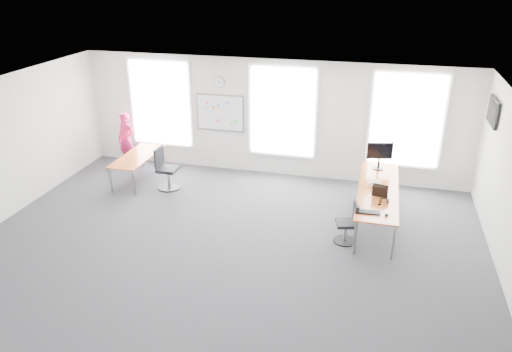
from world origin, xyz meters
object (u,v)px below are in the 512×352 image
(person, at_px, (126,140))
(keyboard, at_px, (368,212))
(desk_right, at_px, (378,191))
(chair_left, at_px, (166,171))
(monitor, at_px, (380,153))
(desk_left, at_px, (137,158))
(headphones, at_px, (384,201))
(chair_right, at_px, (348,225))

(person, bearing_deg, keyboard, -2.14)
(person, bearing_deg, desk_right, 7.45)
(chair_left, distance_m, keyboard, 5.17)
(desk_right, distance_m, chair_left, 5.09)
(chair_left, distance_m, monitor, 5.12)
(desk_right, height_order, desk_left, desk_right)
(desk_right, bearing_deg, headphones, -79.67)
(person, relative_size, monitor, 2.31)
(chair_right, relative_size, keyboard, 1.80)
(chair_right, distance_m, person, 6.70)
(desk_right, height_order, monitor, monitor)
(person, height_order, headphones, person)
(person, height_order, monitor, person)
(desk_left, bearing_deg, chair_right, -18.15)
(keyboard, bearing_deg, chair_left, 158.41)
(desk_right, bearing_deg, person, 166.83)
(desk_right, xyz_separation_m, monitor, (-0.04, 1.12, 0.44))
(desk_left, distance_m, monitor, 5.94)
(desk_left, relative_size, person, 1.21)
(desk_right, xyz_separation_m, chair_right, (-0.51, -1.04, -0.33))
(chair_left, height_order, person, person)
(chair_left, relative_size, headphones, 5.57)
(desk_left, height_order, headphones, headphones)
(desk_left, height_order, monitor, monitor)
(headphones, bearing_deg, chair_left, 166.37)
(headphones, distance_m, monitor, 1.82)
(chair_right, height_order, headphones, headphones)
(chair_left, distance_m, headphones, 5.32)
(chair_right, bearing_deg, headphones, 106.60)
(desk_right, height_order, keyboard, keyboard)
(desk_right, relative_size, desk_left, 1.71)
(keyboard, height_order, monitor, monitor)
(chair_left, bearing_deg, chair_right, -107.10)
(person, bearing_deg, headphones, 2.52)
(desk_left, distance_m, chair_right, 5.72)
(chair_left, height_order, headphones, chair_left)
(chair_left, bearing_deg, desk_left, 74.16)
(desk_left, relative_size, headphones, 9.73)
(desk_right, height_order, chair_left, chair_left)
(desk_left, relative_size, chair_left, 1.75)
(keyboard, distance_m, headphones, 0.59)
(keyboard, bearing_deg, person, 154.14)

